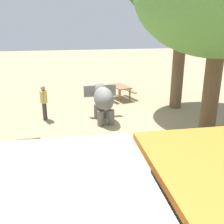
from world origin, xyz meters
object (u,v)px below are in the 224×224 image
(elephant, at_px, (103,99))
(person_handler, at_px, (44,100))
(wooden_bench, at_px, (19,150))
(picnic_table_far, at_px, (120,89))
(picnic_table_near, at_px, (108,155))

(elephant, bearing_deg, person_handler, 77.02)
(elephant, bearing_deg, wooden_bench, 134.80)
(elephant, relative_size, picnic_table_far, 1.21)
(picnic_table_far, bearing_deg, picnic_table_near, 147.48)
(elephant, relative_size, person_handler, 1.42)
(elephant, xyz_separation_m, picnic_table_far, (-1.44, -3.25, -0.43))
(person_handler, bearing_deg, wooden_bench, -83.04)
(person_handler, xyz_separation_m, picnic_table_far, (-4.09, -2.79, -0.36))
(person_handler, relative_size, picnic_table_far, 0.85)
(elephant, relative_size, wooden_bench, 1.60)
(person_handler, height_order, wooden_bench, person_handler)
(wooden_bench, distance_m, picnic_table_far, 8.23)
(wooden_bench, bearing_deg, picnic_table_near, -26.70)
(person_handler, relative_size, picnic_table_near, 0.97)
(wooden_bench, bearing_deg, person_handler, 76.41)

